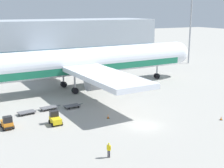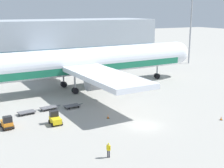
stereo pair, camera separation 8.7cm
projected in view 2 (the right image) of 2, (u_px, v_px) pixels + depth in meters
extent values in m
plane|color=#9E9B93|center=(145.00, 126.00, 47.02)|extent=(400.00, 400.00, 0.00)
cube|color=#9EA8B2|center=(9.00, 45.00, 90.04)|extent=(90.00, 18.00, 14.00)
cube|color=slate|center=(16.00, 60.00, 82.98)|extent=(88.20, 0.20, 4.90)
cylinder|color=#9EA0A5|center=(190.00, 30.00, 99.24)|extent=(0.50, 0.50, 21.45)
cylinder|color=silver|center=(86.00, 61.00, 68.20)|extent=(52.16, 7.48, 5.80)
cube|color=#196B4C|center=(86.00, 67.00, 68.51)|extent=(48.00, 7.23, 1.45)
sphere|color=silver|center=(177.00, 53.00, 80.86)|extent=(5.68, 5.68, 5.68)
cube|color=silver|center=(75.00, 65.00, 67.10)|extent=(9.55, 48.23, 0.90)
cylinder|color=#9EA0A5|center=(97.00, 83.00, 59.04)|extent=(4.29, 2.93, 2.80)
cylinder|color=#9EA0A5|center=(59.00, 66.00, 76.01)|extent=(4.29, 2.93, 2.80)
cylinder|color=#9EA0A5|center=(157.00, 68.00, 78.62)|extent=(0.36, 0.36, 4.00)
cylinder|color=black|center=(157.00, 76.00, 79.09)|extent=(1.33, 0.94, 1.30)
cylinder|color=#9EA0A5|center=(75.00, 81.00, 64.29)|extent=(0.36, 0.36, 4.00)
cylinder|color=black|center=(75.00, 91.00, 64.75)|extent=(1.33, 0.94, 1.30)
cylinder|color=#9EA0A5|center=(63.00, 76.00, 69.68)|extent=(0.36, 0.36, 4.00)
cylinder|color=black|center=(64.00, 84.00, 70.14)|extent=(1.33, 0.94, 1.30)
cube|color=yellow|center=(55.00, 120.00, 47.42)|extent=(1.46, 2.33, 0.80)
cube|color=black|center=(54.00, 113.00, 47.79)|extent=(1.26, 0.93, 0.90)
cube|color=black|center=(53.00, 119.00, 48.55)|extent=(1.26, 0.19, 0.24)
cylinder|color=black|center=(50.00, 122.00, 47.91)|extent=(0.25, 0.61, 0.60)
cylinder|color=black|center=(58.00, 120.00, 48.52)|extent=(0.25, 0.61, 0.60)
cylinder|color=black|center=(53.00, 125.00, 46.51)|extent=(0.25, 0.61, 0.60)
cylinder|color=black|center=(62.00, 123.00, 47.12)|extent=(0.25, 0.61, 0.60)
cube|color=orange|center=(7.00, 124.00, 45.96)|extent=(1.51, 2.36, 0.80)
cube|color=black|center=(7.00, 119.00, 45.22)|extent=(1.28, 0.96, 0.90)
cube|color=black|center=(9.00, 128.00, 45.00)|extent=(1.27, 0.22, 0.24)
cylinder|color=black|center=(13.00, 127.00, 45.73)|extent=(0.27, 0.61, 0.60)
cylinder|color=black|center=(3.00, 129.00, 45.03)|extent=(0.27, 0.61, 0.60)
cylinder|color=black|center=(11.00, 124.00, 47.08)|extent=(0.27, 0.61, 0.60)
cylinder|color=black|center=(1.00, 125.00, 46.38)|extent=(0.27, 0.61, 0.60)
cube|color=#56565B|center=(27.00, 112.00, 52.04)|extent=(2.97, 1.84, 0.12)
cube|color=#56565B|center=(37.00, 110.00, 53.08)|extent=(0.90, 0.19, 0.08)
cylinder|color=black|center=(31.00, 111.00, 53.15)|extent=(0.38, 0.19, 0.36)
cylinder|color=black|center=(34.00, 113.00, 52.14)|extent=(0.38, 0.19, 0.36)
cylinder|color=black|center=(20.00, 113.00, 52.05)|extent=(0.38, 0.19, 0.36)
cylinder|color=black|center=(22.00, 115.00, 51.04)|extent=(0.38, 0.19, 0.36)
cube|color=#56565B|center=(49.00, 107.00, 54.44)|extent=(2.97, 1.84, 0.12)
cube|color=#56565B|center=(58.00, 106.00, 55.48)|extent=(0.90, 0.19, 0.08)
cylinder|color=black|center=(52.00, 107.00, 55.55)|extent=(0.38, 0.19, 0.36)
cylinder|color=black|center=(55.00, 109.00, 54.54)|extent=(0.38, 0.19, 0.36)
cylinder|color=black|center=(42.00, 109.00, 54.45)|extent=(0.38, 0.19, 0.36)
cylinder|color=black|center=(45.00, 111.00, 53.44)|extent=(0.38, 0.19, 0.36)
cube|color=#56565B|center=(72.00, 106.00, 55.47)|extent=(2.97, 1.84, 0.12)
cube|color=#56565B|center=(81.00, 104.00, 56.51)|extent=(0.90, 0.19, 0.08)
cylinder|color=black|center=(75.00, 105.00, 56.58)|extent=(0.38, 0.19, 0.36)
cylinder|color=black|center=(79.00, 107.00, 55.57)|extent=(0.38, 0.19, 0.36)
cylinder|color=black|center=(65.00, 107.00, 55.48)|extent=(0.38, 0.19, 0.36)
cylinder|color=black|center=(69.00, 109.00, 54.47)|extent=(0.38, 0.19, 0.36)
cylinder|color=black|center=(109.00, 154.00, 36.84)|extent=(0.14, 0.14, 0.88)
cylinder|color=black|center=(108.00, 154.00, 36.94)|extent=(0.14, 0.14, 0.88)
cube|color=yellow|center=(108.00, 148.00, 36.71)|extent=(0.37, 0.42, 0.66)
cylinder|color=yellow|center=(110.00, 148.00, 36.58)|extent=(0.09, 0.09, 0.60)
cylinder|color=yellow|center=(107.00, 147.00, 36.82)|extent=(0.09, 0.09, 0.60)
sphere|color=#DBB28E|center=(108.00, 144.00, 36.60)|extent=(0.24, 0.24, 0.24)
sphere|color=yellow|center=(108.00, 144.00, 36.59)|extent=(0.23, 0.23, 0.23)
cube|color=black|center=(108.00, 118.00, 50.16)|extent=(0.40, 0.40, 0.04)
cone|color=orange|center=(108.00, 116.00, 50.08)|extent=(0.32, 0.32, 0.66)
cylinder|color=white|center=(108.00, 116.00, 50.07)|extent=(0.19, 0.19, 0.09)
cube|color=black|center=(221.00, 120.00, 49.43)|extent=(0.40, 0.40, 0.04)
cone|color=orange|center=(221.00, 118.00, 49.35)|extent=(0.32, 0.32, 0.59)
cylinder|color=white|center=(221.00, 118.00, 49.35)|extent=(0.19, 0.19, 0.08)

